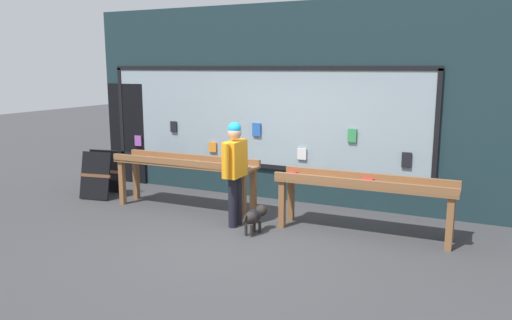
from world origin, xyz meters
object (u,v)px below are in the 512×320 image
Objects in this scene: display_table_left at (185,167)px; person_browsing at (235,166)px; display_table_right at (364,188)px; sandwich_board_sign at (102,173)px; small_dog at (254,216)px.

person_browsing reaches higher than display_table_left.
display_table_right is 1.96m from person_browsing.
display_table_left is 1.95m from sandwich_board_sign.
display_table_left is at bearing 75.71° from small_dog.
display_table_left is 1.84m from small_dog.
small_dog is 3.65m from sandwich_board_sign.
person_browsing is 1.86× the size of sandwich_board_sign.
sandwich_board_sign reaches higher than small_dog.
sandwich_board_sign is (-3.14, 0.51, -0.50)m from person_browsing.
display_table_left is 2.99× the size of sandwich_board_sign.
display_table_right is at bearing -76.40° from person_browsing.
small_dog is at bearing -20.85° from sandwich_board_sign.
display_table_left is 1.31m from person_browsing.
display_table_right is 1.66m from small_dog.
sandwich_board_sign is (-5.03, 0.05, -0.26)m from display_table_right.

